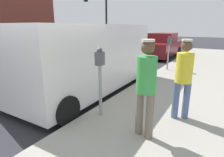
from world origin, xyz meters
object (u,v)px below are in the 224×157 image
pedestrian_in_green (146,83)px  parking_meter_far (169,47)px  parked_van (88,57)px  parked_sedan_ahead (162,46)px  parking_meter_near (100,71)px  pedestrian_in_yellow (184,75)px  traffic_light_corner (98,10)px

pedestrian_in_green → parking_meter_far: bearing=101.3°
parked_van → parked_sedan_ahead: bearing=91.2°
parking_meter_near → parking_meter_far: bearing=90.0°
parked_van → parked_sedan_ahead: parked_van is taller
pedestrian_in_yellow → parked_van: bearing=167.2°
pedestrian_in_green → parked_sedan_ahead: pedestrian_in_green is taller
parking_meter_near → parking_meter_far: same height
pedestrian_in_green → parked_van: 3.18m
parking_meter_near → parked_van: size_ratio=0.29×
parked_sedan_ahead → traffic_light_corner: 6.82m
pedestrian_in_yellow → parked_van: (-3.06, 0.70, 0.03)m
pedestrian_in_yellow → pedestrian_in_green: bearing=-111.3°
parking_meter_far → pedestrian_in_green: (1.15, -5.76, -0.03)m
pedestrian_in_yellow → pedestrian_in_green: size_ratio=0.97×
parked_van → traffic_light_corner: 11.72m
pedestrian_in_green → parked_van: bearing=146.4°
pedestrian_in_yellow → parked_sedan_ahead: bearing=109.3°
parking_meter_near → pedestrian_in_yellow: size_ratio=0.90×
parking_meter_far → pedestrian_in_yellow: 4.95m
parking_meter_far → parked_sedan_ahead: (-1.68, 4.55, -0.43)m
pedestrian_in_yellow → parking_meter_far: bearing=108.3°
parked_sedan_ahead → parked_van: bearing=-88.8°
parking_meter_near → traffic_light_corner: (-7.82, 11.06, 2.34)m
parked_van → parking_meter_far: bearing=69.5°
pedestrian_in_yellow → pedestrian_in_green: pedestrian_in_green is taller
pedestrian_in_green → parked_sedan_ahead: 10.69m
pedestrian_in_yellow → parking_meter_near: bearing=-153.3°
parking_meter_far → pedestrian_in_green: pedestrian_in_green is taller
parking_meter_far → pedestrian_in_green: size_ratio=0.87×
traffic_light_corner → parking_meter_far: bearing=-35.5°
parked_van → pedestrian_in_yellow: bearing=-12.8°
parking_meter_near → parking_meter_far: size_ratio=1.00×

